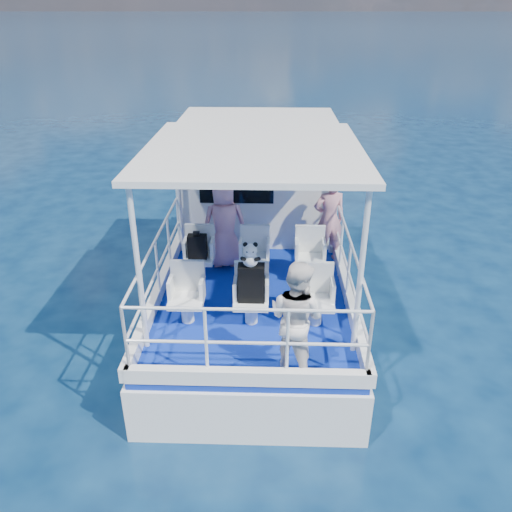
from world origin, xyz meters
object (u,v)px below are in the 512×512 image
Objects in this scene: passenger_stbd_aft at (296,317)px; panda at (250,255)px; passenger_port_fwd at (225,224)px; backpack_center at (251,283)px.

passenger_stbd_aft is 1.15m from panda.
passenger_port_fwd reaches higher than passenger_stbd_aft.
passenger_stbd_aft is 1.11m from backpack_center.
passenger_port_fwd is at bearing 106.18° from backpack_center.
passenger_port_fwd is 1.87m from backpack_center.
passenger_port_fwd is at bearing -32.64° from passenger_stbd_aft.
panda is at bearing 97.59° from passenger_port_fwd.
passenger_port_fwd is 2.83× the size of backpack_center.
passenger_stbd_aft is 2.72× the size of backpack_center.
backpack_center is (0.52, -1.79, -0.11)m from passenger_port_fwd.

